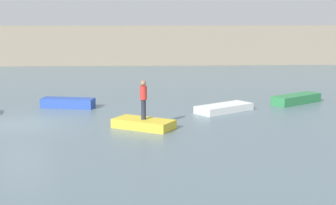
# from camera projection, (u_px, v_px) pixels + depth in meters

# --- Properties ---
(ground_plane) EXTENTS (120.00, 120.00, 0.00)m
(ground_plane) POSITION_uv_depth(u_px,v_px,m) (22.00, 125.00, 23.89)
(ground_plane) COLOR slate
(embankment_wall) EXTENTS (80.00, 1.20, 3.85)m
(embankment_wall) POSITION_uv_depth(u_px,v_px,m) (85.00, 46.00, 49.58)
(embankment_wall) COLOR gray
(embankment_wall) RESTS_ON ground_plane
(rowboat_blue) EXTENTS (3.02, 1.47, 0.52)m
(rowboat_blue) POSITION_uv_depth(u_px,v_px,m) (68.00, 103.00, 28.09)
(rowboat_blue) COLOR #2B4CAD
(rowboat_blue) RESTS_ON ground_plane
(rowboat_yellow) EXTENTS (3.00, 2.50, 0.41)m
(rowboat_yellow) POSITION_uv_depth(u_px,v_px,m) (144.00, 124.00, 23.15)
(rowboat_yellow) COLOR gold
(rowboat_yellow) RESTS_ON ground_plane
(rowboat_white) EXTENTS (3.33, 2.86, 0.37)m
(rowboat_white) POSITION_uv_depth(u_px,v_px,m) (224.00, 108.00, 27.00)
(rowboat_white) COLOR white
(rowboat_white) RESTS_ON ground_plane
(rowboat_green) EXTENTS (3.26, 2.69, 0.51)m
(rowboat_green) POSITION_uv_depth(u_px,v_px,m) (296.00, 99.00, 29.36)
(rowboat_green) COLOR #2D7F47
(rowboat_green) RESTS_ON ground_plane
(person_red_shirt) EXTENTS (0.32, 0.32, 1.78)m
(person_red_shirt) POSITION_uv_depth(u_px,v_px,m) (143.00, 98.00, 22.94)
(person_red_shirt) COLOR #232838
(person_red_shirt) RESTS_ON rowboat_yellow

